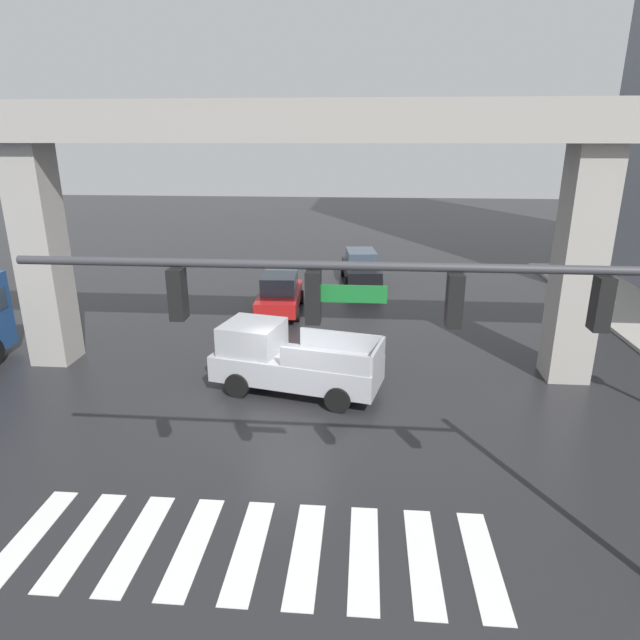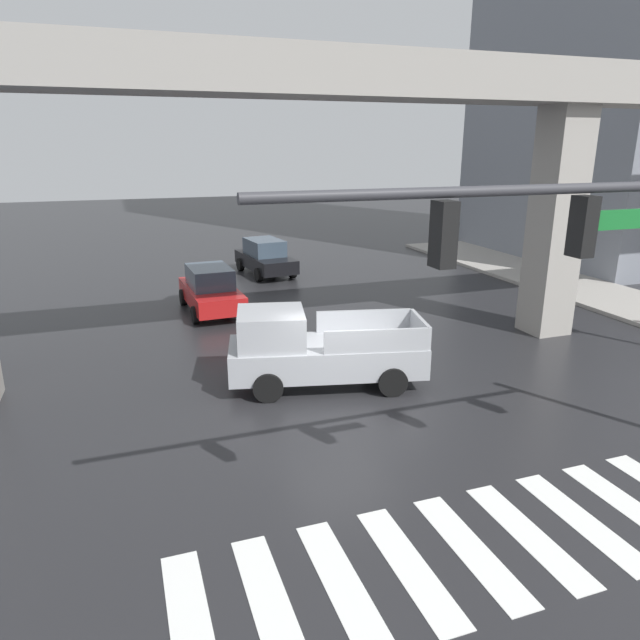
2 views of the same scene
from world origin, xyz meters
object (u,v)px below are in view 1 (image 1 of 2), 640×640
pickup_truck (288,360)px  sedan_black (361,266)px  traffic_signal_mast (462,325)px  sedan_red (280,293)px

pickup_truck → sedan_black: (2.09, 13.75, -0.14)m
sedan_black → traffic_signal_mast: size_ratio=0.41×
traffic_signal_mast → sedan_black: bearing=94.7°
sedan_red → sedan_black: bearing=58.0°
sedan_red → traffic_signal_mast: 16.49m
pickup_truck → sedan_red: pickup_truck is taller
sedan_black → traffic_signal_mast: 21.29m
sedan_red → sedan_black: size_ratio=0.98×
traffic_signal_mast → pickup_truck: bearing=118.2°
sedan_red → pickup_truck: bearing=-79.5°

